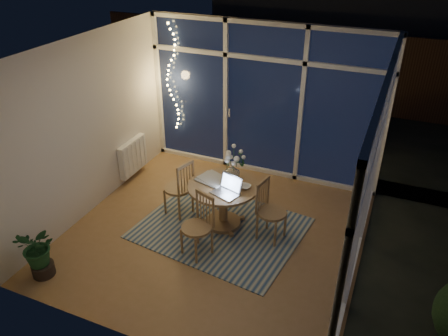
{
  "coord_description": "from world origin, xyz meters",
  "views": [
    {
      "loc": [
        2.07,
        -4.54,
        3.9
      ],
      "look_at": [
        0.03,
        0.25,
        0.95
      ],
      "focal_mm": 35.0,
      "sensor_mm": 36.0,
      "label": 1
    }
  ],
  "objects_px": {
    "chair_left": "(178,187)",
    "chair_front": "(196,226)",
    "flower_vase": "(232,172)",
    "potted_plant": "(38,251)",
    "chair_right": "(272,211)",
    "dining_table": "(223,205)",
    "laptop": "(225,186)"
  },
  "relations": [
    {
      "from": "dining_table",
      "to": "flower_vase",
      "type": "relative_size",
      "value": 4.78
    },
    {
      "from": "dining_table",
      "to": "potted_plant",
      "type": "bearing_deg",
      "value": -132.33
    },
    {
      "from": "flower_vase",
      "to": "potted_plant",
      "type": "height_order",
      "value": "flower_vase"
    },
    {
      "from": "flower_vase",
      "to": "chair_left",
      "type": "bearing_deg",
      "value": -165.42
    },
    {
      "from": "potted_plant",
      "to": "dining_table",
      "type": "bearing_deg",
      "value": 47.67
    },
    {
      "from": "chair_left",
      "to": "laptop",
      "type": "relative_size",
      "value": 2.62
    },
    {
      "from": "laptop",
      "to": "flower_vase",
      "type": "xyz_separation_m",
      "value": [
        -0.07,
        0.42,
        -0.03
      ]
    },
    {
      "from": "dining_table",
      "to": "chair_right",
      "type": "bearing_deg",
      "value": -1.55
    },
    {
      "from": "chair_front",
      "to": "laptop",
      "type": "distance_m",
      "value": 0.66
    },
    {
      "from": "chair_left",
      "to": "chair_front",
      "type": "height_order",
      "value": "chair_left"
    },
    {
      "from": "dining_table",
      "to": "laptop",
      "type": "xyz_separation_m",
      "value": [
        0.12,
        -0.2,
        0.47
      ]
    },
    {
      "from": "chair_right",
      "to": "potted_plant",
      "type": "relative_size",
      "value": 1.2
    },
    {
      "from": "laptop",
      "to": "potted_plant",
      "type": "height_order",
      "value": "laptop"
    },
    {
      "from": "dining_table",
      "to": "chair_front",
      "type": "bearing_deg",
      "value": -95.33
    },
    {
      "from": "dining_table",
      "to": "laptop",
      "type": "relative_size",
      "value": 2.81
    },
    {
      "from": "chair_front",
      "to": "potted_plant",
      "type": "height_order",
      "value": "chair_front"
    },
    {
      "from": "potted_plant",
      "to": "laptop",
      "type": "bearing_deg",
      "value": 42.41
    },
    {
      "from": "chair_left",
      "to": "flower_vase",
      "type": "bearing_deg",
      "value": 119.74
    },
    {
      "from": "chair_right",
      "to": "laptop",
      "type": "distance_m",
      "value": 0.74
    },
    {
      "from": "chair_left",
      "to": "laptop",
      "type": "distance_m",
      "value": 0.94
    },
    {
      "from": "chair_right",
      "to": "potted_plant",
      "type": "distance_m",
      "value": 3.02
    },
    {
      "from": "potted_plant",
      "to": "chair_left",
      "type": "bearing_deg",
      "value": 63.07
    },
    {
      "from": "dining_table",
      "to": "laptop",
      "type": "height_order",
      "value": "laptop"
    },
    {
      "from": "laptop",
      "to": "chair_right",
      "type": "bearing_deg",
      "value": 34.87
    },
    {
      "from": "chair_right",
      "to": "potted_plant",
      "type": "xyz_separation_m",
      "value": [
        -2.41,
        -1.82,
        -0.07
      ]
    },
    {
      "from": "dining_table",
      "to": "chair_right",
      "type": "height_order",
      "value": "chair_right"
    },
    {
      "from": "chair_left",
      "to": "chair_front",
      "type": "distance_m",
      "value": 1.0
    },
    {
      "from": "chair_left",
      "to": "dining_table",
      "type": "bearing_deg",
      "value": 104.13
    },
    {
      "from": "laptop",
      "to": "flower_vase",
      "type": "height_order",
      "value": "laptop"
    },
    {
      "from": "dining_table",
      "to": "chair_right",
      "type": "xyz_separation_m",
      "value": [
        0.73,
        -0.02,
        0.11
      ]
    },
    {
      "from": "laptop",
      "to": "flower_vase",
      "type": "relative_size",
      "value": 1.7
    },
    {
      "from": "flower_vase",
      "to": "potted_plant",
      "type": "relative_size",
      "value": 0.28
    }
  ]
}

